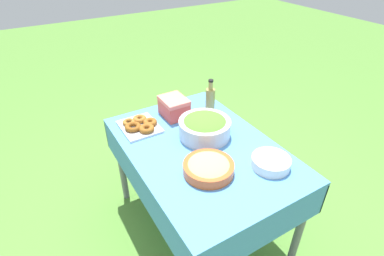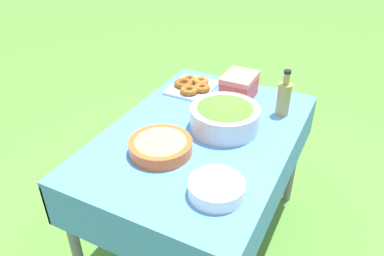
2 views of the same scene
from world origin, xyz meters
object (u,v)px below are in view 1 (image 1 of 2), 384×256
object	(u,v)px
cooler_box	(174,107)
plate_stack	(271,162)
salad_bowl	(205,126)
pasta_bowl	(209,167)
olive_oil_bottle	(210,99)
donut_platter	(140,125)

from	to	relation	value
cooler_box	plate_stack	bearing A→B (deg)	14.94
salad_bowl	pasta_bowl	distance (m)	0.37
olive_oil_bottle	donut_platter	bearing A→B (deg)	-94.28
pasta_bowl	cooler_box	world-z (taller)	cooler_box
pasta_bowl	donut_platter	size ratio (longest dim) A/B	1.00
cooler_box	salad_bowl	bearing A→B (deg)	8.94
salad_bowl	pasta_bowl	xyz separation A→B (m)	(0.32, -0.18, -0.03)
pasta_bowl	olive_oil_bottle	distance (m)	0.71
donut_platter	olive_oil_bottle	xyz separation A→B (m)	(0.04, 0.56, 0.08)
plate_stack	cooler_box	world-z (taller)	cooler_box
donut_platter	cooler_box	size ratio (longest dim) A/B	1.37
donut_platter	pasta_bowl	bearing A→B (deg)	13.98
donut_platter	olive_oil_bottle	size ratio (longest dim) A/B	1.15
pasta_bowl	olive_oil_bottle	xyz separation A→B (m)	(-0.59, 0.40, 0.06)
salad_bowl	donut_platter	distance (m)	0.46
salad_bowl	plate_stack	distance (m)	0.49
salad_bowl	cooler_box	world-z (taller)	cooler_box
donut_platter	cooler_box	world-z (taller)	cooler_box
pasta_bowl	olive_oil_bottle	bearing A→B (deg)	145.69
salad_bowl	olive_oil_bottle	xyz separation A→B (m)	(-0.27, 0.22, 0.03)
cooler_box	donut_platter	bearing A→B (deg)	-84.51
pasta_bowl	salad_bowl	bearing A→B (deg)	150.72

